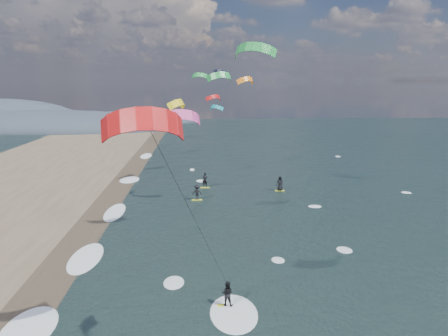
{
  "coord_description": "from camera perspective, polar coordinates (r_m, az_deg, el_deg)",
  "views": [
    {
      "loc": [
        -2.6,
        -14.64,
        12.34
      ],
      "look_at": [
        -1.0,
        12.0,
        7.0
      ],
      "focal_mm": 35.0,
      "sensor_mm": 36.0,
      "label": 1
    }
  ],
  "objects": [
    {
      "name": "wet_sand_strip",
      "position": [
        29.11,
        -22.69,
        -14.69
      ],
      "size": [
        3.0,
        240.0,
        0.0
      ],
      "primitive_type": "cube",
      "color": "#382D23",
      "rests_on": "ground"
    },
    {
      "name": "coastal_hills",
      "position": [
        130.16,
        -22.44,
        5.02
      ],
      "size": [
        80.0,
        41.0,
        15.0
      ],
      "color": "#3D4756",
      "rests_on": "ground"
    },
    {
      "name": "kitesurfer_near_b",
      "position": [
        18.93,
        -5.4,
        -4.42
      ],
      "size": [
        6.75,
        8.32,
        12.15
      ],
      "color": "yellow",
      "rests_on": "ground"
    },
    {
      "name": "far_kitesurfers",
      "position": [
        48.36,
        0.4,
        -2.43
      ],
      "size": [
        10.56,
        6.02,
        1.8
      ],
      "color": "yellow",
      "rests_on": "ground"
    },
    {
      "name": "bg_kite_field",
      "position": [
        67.59,
        -0.91,
        10.91
      ],
      "size": [
        13.13,
        70.5,
        9.64
      ],
      "color": "black",
      "rests_on": "ground"
    },
    {
      "name": "shoreline_surf",
      "position": [
        32.91,
        -17.95,
        -11.29
      ],
      "size": [
        2.4,
        79.4,
        0.11
      ],
      "color": "white",
      "rests_on": "ground"
    }
  ]
}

